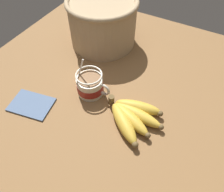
# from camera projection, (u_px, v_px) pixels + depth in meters

# --- Properties ---
(table) EXTENTS (1.14, 1.14, 0.03)m
(table) POSITION_uv_depth(u_px,v_px,m) (116.00, 101.00, 0.77)
(table) COLOR brown
(table) RESTS_ON ground
(coffee_mug) EXTENTS (0.14, 0.09, 0.15)m
(coffee_mug) POSITION_uv_depth(u_px,v_px,m) (90.00, 85.00, 0.75)
(coffee_mug) COLOR beige
(coffee_mug) RESTS_ON table
(banana_bunch) EXTENTS (0.20, 0.18, 0.04)m
(banana_bunch) POSITION_uv_depth(u_px,v_px,m) (132.00, 116.00, 0.69)
(banana_bunch) COLOR brown
(banana_bunch) RESTS_ON table
(woven_basket) EXTENTS (0.29, 0.29, 0.19)m
(woven_basket) POSITION_uv_depth(u_px,v_px,m) (103.00, 21.00, 0.89)
(woven_basket) COLOR tan
(woven_basket) RESTS_ON table
(napkin) EXTENTS (0.16, 0.12, 0.01)m
(napkin) POSITION_uv_depth(u_px,v_px,m) (31.00, 104.00, 0.74)
(napkin) COLOR slate
(napkin) RESTS_ON table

